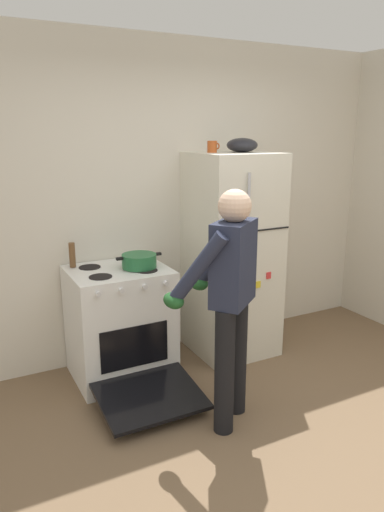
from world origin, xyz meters
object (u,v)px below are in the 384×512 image
red_pot (139,261)px  refrigerator (232,255)px  pepper_mill (72,255)px  stove_range (121,325)px  coffee_mug (212,147)px  mixing_bowl (242,145)px  person_cook (228,289)px

red_pot → refrigerator: bearing=3.2°
pepper_mill → stove_range: bearing=-36.0°
coffee_mug → mixing_bowl: mixing_bowl is taller
stove_range → mixing_bowl: mixing_bowl is taller
mixing_bowl → coffee_mug: bearing=169.0°
refrigerator → pepper_mill: 1.36m
person_cook → coffee_mug: coffee_mug is taller
person_cook → pepper_mill: bearing=122.6°
refrigerator → person_cook: refrigerator is taller
refrigerator → mixing_bowl: (0.08, 0.00, 0.94)m
red_pot → pepper_mill: size_ratio=1.91×
coffee_mug → pepper_mill: size_ratio=0.58×
red_pot → coffee_mug: bearing=8.1°
pepper_mill → red_pot: bearing=-28.5°
person_cook → red_pot: size_ratio=4.32×
stove_range → person_cook: bearing=-65.1°
refrigerator → mixing_bowl: bearing=0.2°
stove_range → red_pot: red_pot is taller
refrigerator → coffee_mug: 0.95m
person_cook → red_pot: person_cook is taller
pepper_mill → mixing_bowl: size_ratio=0.75×
refrigerator → pepper_mill: size_ratio=9.10×
pepper_mill → refrigerator: bearing=-8.5°
stove_range → person_cook: person_cook is taller
coffee_mug → stove_range: bearing=-175.5°
refrigerator → stove_range: refrigerator is taller
person_cook → red_pot: bearing=106.7°
refrigerator → mixing_bowl: 0.95m
stove_range → mixing_bowl: size_ratio=4.67×
red_pot → mixing_bowl: mixing_bowl is taller
refrigerator → person_cook: bearing=-123.2°
stove_range → pepper_mill: bearing=144.0°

